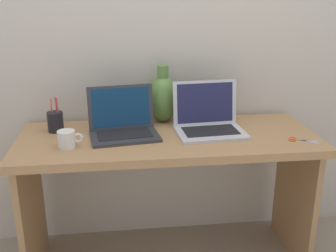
{
  "coord_description": "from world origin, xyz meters",
  "views": [
    {
      "loc": [
        -0.22,
        -1.88,
        1.45
      ],
      "look_at": [
        0.0,
        0.0,
        0.79
      ],
      "focal_mm": 43.23,
      "sensor_mm": 36.0,
      "label": 1
    }
  ],
  "objects_px": {
    "scissors": "(298,140)",
    "coffee_mug": "(67,139)",
    "laptop_left": "(123,122)",
    "laptop_right": "(208,118)",
    "green_vase": "(163,98)",
    "pen_cup": "(55,121)"
  },
  "relations": [
    {
      "from": "laptop_left",
      "to": "green_vase",
      "type": "distance_m",
      "value": 0.29
    },
    {
      "from": "green_vase",
      "to": "pen_cup",
      "type": "xyz_separation_m",
      "value": [
        -0.56,
        -0.1,
        -0.08
      ]
    },
    {
      "from": "coffee_mug",
      "to": "pen_cup",
      "type": "height_order",
      "value": "pen_cup"
    },
    {
      "from": "pen_cup",
      "to": "coffee_mug",
      "type": "bearing_deg",
      "value": -70.2
    },
    {
      "from": "coffee_mug",
      "to": "scissors",
      "type": "bearing_deg",
      "value": -2.17
    },
    {
      "from": "laptop_left",
      "to": "laptop_right",
      "type": "height_order",
      "value": "laptop_right"
    },
    {
      "from": "laptop_right",
      "to": "scissors",
      "type": "relative_size",
      "value": 2.5
    },
    {
      "from": "pen_cup",
      "to": "scissors",
      "type": "relative_size",
      "value": 1.29
    },
    {
      "from": "coffee_mug",
      "to": "pen_cup",
      "type": "bearing_deg",
      "value": 109.8
    },
    {
      "from": "pen_cup",
      "to": "laptop_left",
      "type": "bearing_deg",
      "value": -13.56
    },
    {
      "from": "green_vase",
      "to": "pen_cup",
      "type": "relative_size",
      "value": 1.69
    },
    {
      "from": "laptop_left",
      "to": "scissors",
      "type": "distance_m",
      "value": 0.87
    },
    {
      "from": "green_vase",
      "to": "pen_cup",
      "type": "bearing_deg",
      "value": -170.15
    },
    {
      "from": "green_vase",
      "to": "scissors",
      "type": "relative_size",
      "value": 2.18
    },
    {
      "from": "scissors",
      "to": "coffee_mug",
      "type": "bearing_deg",
      "value": 177.83
    },
    {
      "from": "pen_cup",
      "to": "laptop_right",
      "type": "bearing_deg",
      "value": -5.73
    },
    {
      "from": "laptop_right",
      "to": "scissors",
      "type": "height_order",
      "value": "laptop_right"
    },
    {
      "from": "laptop_left",
      "to": "scissors",
      "type": "relative_size",
      "value": 2.51
    },
    {
      "from": "coffee_mug",
      "to": "scissors",
      "type": "relative_size",
      "value": 0.82
    },
    {
      "from": "laptop_left",
      "to": "scissors",
      "type": "xyz_separation_m",
      "value": [
        0.84,
        -0.19,
        -0.06
      ]
    },
    {
      "from": "green_vase",
      "to": "scissors",
      "type": "bearing_deg",
      "value": -31.08
    },
    {
      "from": "laptop_right",
      "to": "green_vase",
      "type": "xyz_separation_m",
      "value": [
        -0.21,
        0.18,
        0.07
      ]
    }
  ]
}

